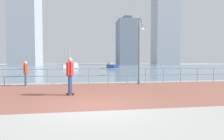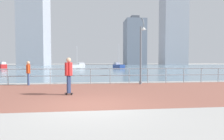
# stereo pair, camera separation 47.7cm
# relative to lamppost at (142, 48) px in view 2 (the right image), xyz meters

# --- Properties ---
(ground) EXTENTS (220.00, 220.00, 0.00)m
(ground) POSITION_rel_lamppost_xyz_m (-3.51, 33.96, -2.55)
(ground) COLOR #ADAAA5
(brick_paving) EXTENTS (28.00, 7.50, 0.01)m
(brick_paving) POSITION_rel_lamppost_xyz_m (-3.51, -2.97, -2.54)
(brick_paving) COLOR #935647
(brick_paving) RESTS_ON ground
(harbor_water) EXTENTS (180.00, 88.00, 0.00)m
(harbor_water) POSITION_rel_lamppost_xyz_m (-3.51, 45.78, -2.54)
(harbor_water) COLOR #6B899E
(harbor_water) RESTS_ON ground
(waterfront_railing) EXTENTS (25.25, 0.06, 1.10)m
(waterfront_railing) POSITION_rel_lamppost_xyz_m (-3.51, 0.78, -1.79)
(waterfront_railing) COLOR #8C99A3
(waterfront_railing) RESTS_ON ground
(lamppost) EXTENTS (0.36, 0.82, 4.61)m
(lamppost) POSITION_rel_lamppost_xyz_m (0.00, 0.00, 0.00)
(lamppost) COLOR slate
(lamppost) RESTS_ON ground
(skateboarder) EXTENTS (0.41, 0.55, 1.77)m
(skateboarder) POSITION_rel_lamppost_xyz_m (-4.54, -3.66, -1.48)
(skateboarder) COLOR black
(skateboarder) RESTS_ON ground
(bystander) EXTENTS (0.32, 0.55, 1.62)m
(bystander) POSITION_rel_lamppost_xyz_m (-7.66, 0.43, -1.60)
(bystander) COLOR #384C7A
(bystander) RESTS_ON ground
(sailboat_white) EXTENTS (4.14, 2.49, 5.56)m
(sailboat_white) POSITION_rel_lamppost_xyz_m (-6.85, 36.44, -2.02)
(sailboat_white) COLOR white
(sailboat_white) RESTS_ON ground
(sailboat_red) EXTENTS (2.42, 4.43, 5.94)m
(sailboat_red) POSITION_rel_lamppost_xyz_m (3.09, 31.90, -1.98)
(sailboat_red) COLOR #284799
(sailboat_red) RESTS_ON ground
(sailboat_navy) EXTENTS (4.33, 4.03, 6.36)m
(sailboat_navy) POSITION_rel_lamppost_xyz_m (-24.98, 34.82, -1.94)
(sailboat_navy) COLOR #B21E1E
(sailboat_navy) RESTS_ON ground
(tower_brick) EXTENTS (13.64, 10.55, 49.81)m
(tower_brick) POSITION_rel_lamppost_xyz_m (44.30, 93.05, 21.52)
(tower_brick) COLOR #A3A8B2
(tower_brick) RESTS_ON ground
(tower_beige) EXTENTS (10.59, 14.98, 40.57)m
(tower_beige) POSITION_rel_lamppost_xyz_m (-27.55, 73.05, 16.91)
(tower_beige) COLOR #A3A8B2
(tower_beige) RESTS_ON ground
(tower_glass) EXTENTS (10.15, 11.84, 25.29)m
(tower_glass) POSITION_rel_lamppost_xyz_m (19.47, 85.06, 9.27)
(tower_glass) COLOR slate
(tower_glass) RESTS_ON ground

